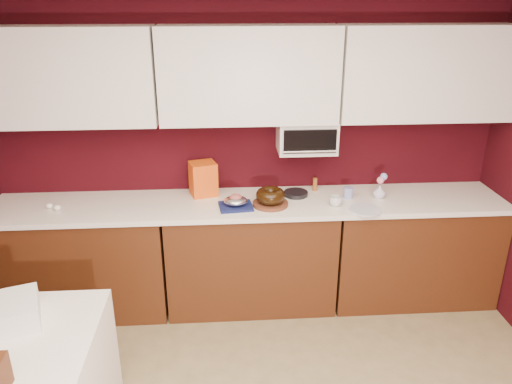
{
  "coord_description": "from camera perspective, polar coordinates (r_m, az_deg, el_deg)",
  "views": [
    {
      "loc": [
        -0.2,
        -1.63,
        2.41
      ],
      "look_at": [
        0.04,
        1.84,
        1.02
      ],
      "focal_mm": 35.0,
      "sensor_mm": 36.0,
      "label": 1
    }
  ],
  "objects": [
    {
      "name": "toaster_oven_handle",
      "position": [
        3.78,
        6.18,
        4.61
      ],
      "size": [
        0.42,
        0.02,
        0.02
      ],
      "primitive_type": "cylinder",
      "rotation": [
        0.0,
        1.57,
        0.0
      ],
      "color": "silver",
      "rests_on": "toaster_oven"
    },
    {
      "name": "coffee_mug",
      "position": [
        3.84,
        9.1,
        -0.94
      ],
      "size": [
        0.09,
        0.09,
        0.09
      ],
      "primitive_type": "imported",
      "rotation": [
        0.0,
        0.0,
        0.17
      ],
      "color": "silver",
      "rests_on": "countertop"
    },
    {
      "name": "flower_blue",
      "position": [
        4.04,
        14.39,
        1.71
      ],
      "size": [
        0.06,
        0.06,
        0.06
      ],
      "primitive_type": "sphere",
      "color": "#8BA2DE",
      "rests_on": "flower_vase"
    },
    {
      "name": "wall_back",
      "position": [
        4.05,
        -0.92,
        5.16
      ],
      "size": [
        4.0,
        0.02,
        2.5
      ],
      "primitive_type": "cube",
      "color": "#33070C",
      "rests_on": "floor"
    },
    {
      "name": "upper_cabinet_left",
      "position": [
        3.92,
        -21.17,
        12.17
      ],
      "size": [
        1.31,
        0.33,
        0.7
      ],
      "primitive_type": "cube",
      "color": "white",
      "rests_on": "wall_back"
    },
    {
      "name": "egg_right",
      "position": [
        4.06,
        -22.54,
        -1.47
      ],
      "size": [
        0.06,
        0.05,
        0.04
      ],
      "primitive_type": "ellipsoid",
      "rotation": [
        0.0,
        0.0,
        0.29
      ],
      "color": "white",
      "rests_on": "countertop"
    },
    {
      "name": "upper_cabinet_right",
      "position": [
        4.06,
        18.82,
        12.74
      ],
      "size": [
        1.31,
        0.33,
        0.7
      ],
      "primitive_type": "cube",
      "color": "white",
      "rests_on": "wall_back"
    },
    {
      "name": "countertop",
      "position": [
        3.89,
        -0.64,
        -1.38
      ],
      "size": [
        4.0,
        0.62,
        0.04
      ],
      "primitive_type": "cube",
      "color": "white",
      "rests_on": "base_cabinet_center"
    },
    {
      "name": "blue_jar",
      "position": [
        4.0,
        10.5,
        -0.08
      ],
      "size": [
        0.09,
        0.09,
        0.09
      ],
      "primitive_type": "cylinder",
      "rotation": [
        0.0,
        0.0,
        0.32
      ],
      "color": "#1B2E99",
      "rests_on": "countertop"
    },
    {
      "name": "navy_towel",
      "position": [
        3.77,
        -2.33,
        -1.64
      ],
      "size": [
        0.27,
        0.23,
        0.02
      ],
      "primitive_type": "cube",
      "rotation": [
        0.0,
        0.0,
        0.11
      ],
      "color": "#151C4F",
      "rests_on": "countertop"
    },
    {
      "name": "cake_base",
      "position": [
        3.81,
        1.65,
        -1.36
      ],
      "size": [
        0.35,
        0.35,
        0.03
      ],
      "primitive_type": "cylinder",
      "rotation": [
        0.0,
        0.0,
        -0.36
      ],
      "color": "brown",
      "rests_on": "countertop"
    },
    {
      "name": "flower_vase",
      "position": [
        4.05,
        13.93,
        0.13
      ],
      "size": [
        0.09,
        0.09,
        0.12
      ],
      "primitive_type": "imported",
      "rotation": [
        0.0,
        0.0,
        0.11
      ],
      "color": "silver",
      "rests_on": "countertop"
    },
    {
      "name": "egg_left",
      "position": [
        4.0,
        -21.79,
        -1.68
      ],
      "size": [
        0.06,
        0.05,
        0.04
      ],
      "primitive_type": "ellipsoid",
      "rotation": [
        0.0,
        0.0,
        0.18
      ],
      "color": "white",
      "rests_on": "countertop"
    },
    {
      "name": "flower_pink",
      "position": [
        4.02,
        14.04,
        1.31
      ],
      "size": [
        0.06,
        0.06,
        0.06
      ],
      "primitive_type": "sphere",
      "color": "pink",
      "rests_on": "flower_vase"
    },
    {
      "name": "foil_ham_nest",
      "position": [
        3.76,
        -2.34,
        -1.01
      ],
      "size": [
        0.2,
        0.17,
        0.07
      ],
      "primitive_type": "ellipsoid",
      "rotation": [
        0.0,
        0.0,
        0.12
      ],
      "color": "silver",
      "rests_on": "navy_towel"
    },
    {
      "name": "base_cabinet_left",
      "position": [
        4.23,
        -19.1,
        -7.41
      ],
      "size": [
        1.31,
        0.58,
        0.86
      ],
      "primitive_type": "cube",
      "color": "#48220E",
      "rests_on": "floor"
    },
    {
      "name": "toaster_oven",
      "position": [
        3.93,
        5.79,
        6.41
      ],
      "size": [
        0.45,
        0.3,
        0.25
      ],
      "primitive_type": "cube",
      "color": "white",
      "rests_on": "upper_cabinet_center"
    },
    {
      "name": "toaster_oven_door",
      "position": [
        3.78,
        6.19,
        5.76
      ],
      "size": [
        0.4,
        0.02,
        0.18
      ],
      "primitive_type": "cube",
      "color": "black",
      "rests_on": "toaster_oven"
    },
    {
      "name": "china_plate",
      "position": [
        3.81,
        12.4,
        -2.0
      ],
      "size": [
        0.31,
        0.31,
        0.01
      ],
      "primitive_type": "cylinder",
      "rotation": [
        0.0,
        0.0,
        0.37
      ],
      "color": "silver",
      "rests_on": "countertop"
    },
    {
      "name": "roasted_ham",
      "position": [
        3.75,
        -2.34,
        -0.65
      ],
      "size": [
        0.1,
        0.08,
        0.06
      ],
      "primitive_type": "ellipsoid",
      "rotation": [
        0.0,
        0.0,
        0.05
      ],
      "color": "#AB544E",
      "rests_on": "foil_ham_nest"
    },
    {
      "name": "base_cabinet_center",
      "position": [
        4.08,
        -0.62,
        -7.2
      ],
      "size": [
        1.31,
        0.58,
        0.86
      ],
      "primitive_type": "cube",
      "color": "#48220E",
      "rests_on": "floor"
    },
    {
      "name": "amber_bottle",
      "position": [
        4.11,
        6.75,
        0.88
      ],
      "size": [
        0.04,
        0.04,
        0.11
      ],
      "primitive_type": "cylinder",
      "rotation": [
        0.0,
        0.0,
        0.01
      ],
      "color": "brown",
      "rests_on": "countertop"
    },
    {
      "name": "base_cabinet_right",
      "position": [
        4.36,
        17.27,
        -6.29
      ],
      "size": [
        1.31,
        0.58,
        0.86
      ],
      "primitive_type": "cube",
      "color": "#48220E",
      "rests_on": "floor"
    },
    {
      "name": "upper_cabinet_center",
      "position": [
        3.76,
        -0.84,
        13.23
      ],
      "size": [
        1.31,
        0.33,
        0.7
      ],
      "primitive_type": "cube",
      "color": "white",
      "rests_on": "wall_back"
    },
    {
      "name": "dark_pan",
      "position": [
        4.0,
        4.58,
        -0.17
      ],
      "size": [
        0.25,
        0.25,
        0.03
      ],
      "primitive_type": "cylinder",
      "rotation": [
        0.0,
        0.0,
        -0.36
      ],
      "color": "black",
      "rests_on": "countertop"
    },
    {
      "name": "pandoro_box",
      "position": [
        3.99,
        -6.06,
        1.52
      ],
      "size": [
        0.24,
        0.23,
        0.27
      ],
      "primitive_type": "cube",
      "rotation": [
        0.0,
        0.0,
        0.28
      ],
      "color": "red",
      "rests_on": "countertop"
    },
    {
      "name": "newspaper_stack",
      "position": [
        3.06,
        -27.12,
        -12.35
      ],
      "size": [
        0.46,
        0.42,
        0.13
      ],
      "primitive_type": "cube",
      "rotation": [
        0.0,
        0.0,
        0.34
      ],
      "color": "white",
      "rests_on": "dining_table"
    },
    {
      "name": "bundt_cake",
      "position": [
        3.78,
        1.66,
        -0.42
      ],
      "size": [
        0.26,
        0.26,
        0.09
      ],
      "primitive_type": "torus",
      "rotation": [
        0.0,
        0.0,
        0.16
      ],
      "color": "black",
      "rests_on": "cake_base"
    }
  ]
}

